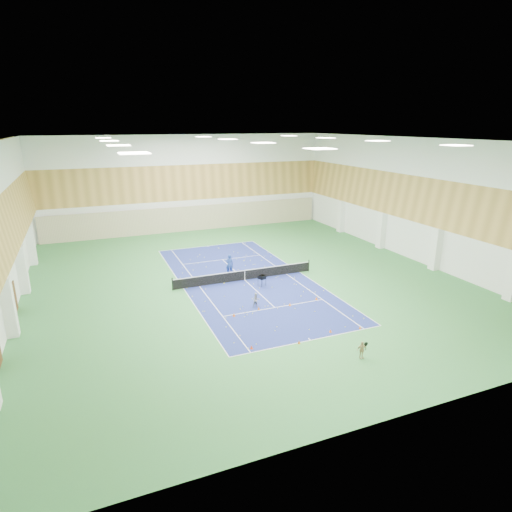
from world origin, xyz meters
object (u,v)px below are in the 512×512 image
at_px(coach, 229,264).
at_px(child_apron, 362,350).
at_px(child_court, 256,300).
at_px(tennis_net, 245,274).
at_px(ball_cart, 262,281).

height_order(coach, child_apron, coach).
bearing_deg(child_court, tennis_net, 73.21).
xyz_separation_m(child_apron, ball_cart, (-0.86, 13.03, -0.06)).
distance_m(coach, ball_cart, 4.16).
bearing_deg(child_court, coach, 81.80).
bearing_deg(coach, tennis_net, 124.13).
height_order(tennis_net, child_apron, tennis_net).
relative_size(tennis_net, ball_cart, 13.31).
relative_size(coach, child_court, 1.75).
bearing_deg(ball_cart, child_apron, -104.85).
distance_m(coach, child_court, 7.69).
distance_m(coach, child_apron, 17.02).
bearing_deg(coach, ball_cart, 125.69).
height_order(child_court, child_apron, child_court).
relative_size(coach, child_apron, 1.79).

